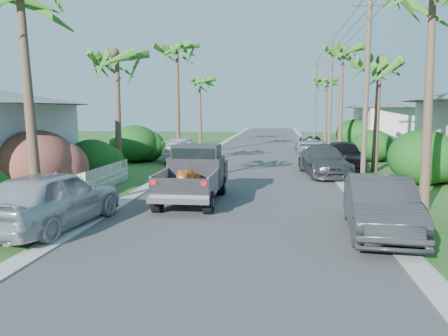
# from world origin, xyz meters

# --- Properties ---
(ground) EXTENTS (120.00, 120.00, 0.00)m
(ground) POSITION_xyz_m (0.00, 0.00, 0.00)
(ground) COLOR #2B541F
(ground) RESTS_ON ground
(road) EXTENTS (8.00, 100.00, 0.02)m
(road) POSITION_xyz_m (0.00, 25.00, 0.01)
(road) COLOR #38383A
(road) RESTS_ON ground
(curb_left) EXTENTS (0.60, 100.00, 0.06)m
(curb_left) POSITION_xyz_m (-4.30, 25.00, 0.03)
(curb_left) COLOR #A5A39E
(curb_left) RESTS_ON ground
(curb_right) EXTENTS (0.60, 100.00, 0.06)m
(curb_right) POSITION_xyz_m (4.30, 25.00, 0.03)
(curb_right) COLOR #A5A39E
(curb_right) RESTS_ON ground
(pickup_truck) EXTENTS (1.98, 5.12, 2.06)m
(pickup_truck) POSITION_xyz_m (-1.74, 6.34, 1.01)
(pickup_truck) COLOR black
(pickup_truck) RESTS_ON ground
(parked_car_rn) EXTENTS (2.00, 4.80, 1.54)m
(parked_car_rn) POSITION_xyz_m (4.06, 2.36, 0.77)
(parked_car_rn) COLOR #2A2C2E
(parked_car_rn) RESTS_ON ground
(parked_car_rm) EXTENTS (2.71, 5.29, 1.47)m
(parked_car_rm) POSITION_xyz_m (3.69, 13.28, 0.73)
(parked_car_rm) COLOR #323538
(parked_car_rm) RESTS_ON ground
(parked_car_rf) EXTENTS (2.10, 4.92, 1.66)m
(parked_car_rf) POSITION_xyz_m (5.00, 15.57, 0.83)
(parked_car_rf) COLOR black
(parked_car_rf) RESTS_ON ground
(parked_car_rd) EXTENTS (2.46, 5.11, 1.40)m
(parked_car_rd) POSITION_xyz_m (3.95, 26.05, 0.70)
(parked_car_rd) COLOR silver
(parked_car_rd) RESTS_ON ground
(parked_car_ln) EXTENTS (2.57, 5.18, 1.70)m
(parked_car_ln) POSITION_xyz_m (-5.00, 1.88, 0.85)
(parked_car_ln) COLOR silver
(parked_car_ln) RESTS_ON ground
(parked_car_lf) EXTENTS (2.75, 5.54, 1.55)m
(parked_car_lf) POSITION_xyz_m (-5.00, 18.74, 0.77)
(parked_car_lf) COLOR silver
(parked_car_lf) RESTS_ON ground
(palm_l_b) EXTENTS (4.40, 4.40, 7.40)m
(palm_l_b) POSITION_xyz_m (-6.80, 12.00, 6.15)
(palm_l_b) COLOR brown
(palm_l_b) RESTS_ON ground
(palm_l_c) EXTENTS (4.40, 4.40, 9.20)m
(palm_l_c) POSITION_xyz_m (-6.00, 22.00, 7.91)
(palm_l_c) COLOR brown
(palm_l_c) RESTS_ON ground
(palm_l_d) EXTENTS (4.40, 4.40, 7.70)m
(palm_l_d) POSITION_xyz_m (-6.50, 34.00, 6.44)
(palm_l_d) COLOR brown
(palm_l_d) RESTS_ON ground
(palm_r_b) EXTENTS (4.40, 4.40, 7.20)m
(palm_r_b) POSITION_xyz_m (6.60, 15.00, 5.95)
(palm_r_b) COLOR brown
(palm_r_b) RESTS_ON ground
(palm_r_c) EXTENTS (4.40, 4.40, 9.40)m
(palm_r_c) POSITION_xyz_m (6.20, 26.00, 8.11)
(palm_r_c) COLOR brown
(palm_r_c) RESTS_ON ground
(palm_r_d) EXTENTS (4.40, 4.40, 8.00)m
(palm_r_d) POSITION_xyz_m (6.50, 40.00, 6.74)
(palm_r_d) COLOR brown
(palm_r_d) RESTS_ON ground
(shrub_l_b) EXTENTS (3.00, 3.30, 2.60)m
(shrub_l_b) POSITION_xyz_m (-7.80, 6.00, 1.30)
(shrub_l_b) COLOR #C01B42
(shrub_l_b) RESTS_ON ground
(shrub_l_c) EXTENTS (2.40, 2.64, 2.00)m
(shrub_l_c) POSITION_xyz_m (-7.40, 10.00, 1.00)
(shrub_l_c) COLOR #134514
(shrub_l_c) RESTS_ON ground
(shrub_l_d) EXTENTS (3.20, 3.52, 2.40)m
(shrub_l_d) POSITION_xyz_m (-8.00, 18.00, 1.20)
(shrub_l_d) COLOR #134514
(shrub_l_d) RESTS_ON ground
(shrub_r_b) EXTENTS (3.00, 3.30, 2.50)m
(shrub_r_b) POSITION_xyz_m (7.80, 11.00, 1.25)
(shrub_r_b) COLOR #134514
(shrub_r_b) RESTS_ON ground
(shrub_r_c) EXTENTS (2.60, 2.86, 2.10)m
(shrub_r_c) POSITION_xyz_m (7.50, 20.00, 1.05)
(shrub_r_c) COLOR #134514
(shrub_r_c) RESTS_ON ground
(shrub_r_d) EXTENTS (3.20, 3.52, 2.60)m
(shrub_r_d) POSITION_xyz_m (8.00, 30.00, 1.30)
(shrub_r_d) COLOR #134514
(shrub_r_d) RESTS_ON ground
(picket_fence) EXTENTS (0.10, 11.00, 1.00)m
(picket_fence) POSITION_xyz_m (-6.00, 5.50, 0.50)
(picket_fence) COLOR white
(picket_fence) RESTS_ON ground
(house_right_far) EXTENTS (9.00, 8.00, 4.60)m
(house_right_far) POSITION_xyz_m (13.00, 30.00, 2.12)
(house_right_far) COLOR silver
(house_right_far) RESTS_ON ground
(utility_pole_b) EXTENTS (1.60, 0.26, 9.00)m
(utility_pole_b) POSITION_xyz_m (5.60, 13.00, 4.60)
(utility_pole_b) COLOR brown
(utility_pole_b) RESTS_ON ground
(utility_pole_c) EXTENTS (1.60, 0.26, 9.00)m
(utility_pole_c) POSITION_xyz_m (5.60, 28.00, 4.60)
(utility_pole_c) COLOR brown
(utility_pole_c) RESTS_ON ground
(utility_pole_d) EXTENTS (1.60, 0.26, 9.00)m
(utility_pole_d) POSITION_xyz_m (5.60, 43.00, 4.60)
(utility_pole_d) COLOR brown
(utility_pole_d) RESTS_ON ground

